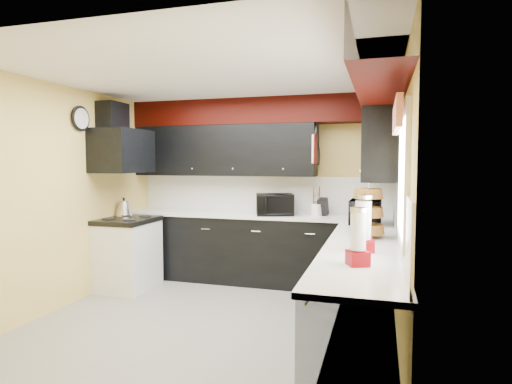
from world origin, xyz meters
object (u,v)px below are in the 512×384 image
(toaster_oven, at_px, (275,205))
(kettle, at_px, (124,208))
(microwave, at_px, (366,212))
(utensil_crock, at_px, (316,210))
(knife_block, at_px, (323,207))

(toaster_oven, bearing_deg, kettle, 175.03)
(kettle, bearing_deg, microwave, -0.18)
(microwave, relative_size, utensil_crock, 3.18)
(knife_block, bearing_deg, microwave, -33.69)
(toaster_oven, distance_m, kettle, 2.03)
(toaster_oven, height_order, utensil_crock, toaster_oven)
(toaster_oven, bearing_deg, utensil_crock, -9.75)
(utensil_crock, relative_size, knife_block, 0.69)
(utensil_crock, xyz_separation_m, knife_block, (0.08, 0.04, 0.03))
(utensil_crock, bearing_deg, kettle, -167.34)
(toaster_oven, xyz_separation_m, kettle, (-1.97, -0.48, -0.06))
(knife_block, bearing_deg, kettle, -153.23)
(knife_block, xyz_separation_m, kettle, (-2.59, -0.60, -0.03))
(utensil_crock, height_order, kettle, kettle)
(microwave, relative_size, kettle, 2.23)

